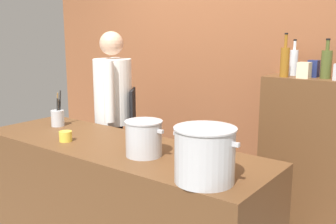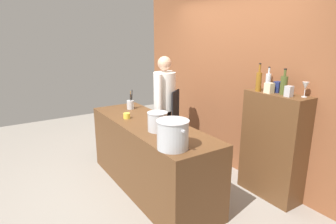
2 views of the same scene
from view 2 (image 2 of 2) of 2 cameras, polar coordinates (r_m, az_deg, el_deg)
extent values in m
plane|color=gray|center=(3.94, -3.51, -14.78)|extent=(8.00, 8.00, 0.00)
cube|color=brown|center=(4.29, 12.86, 8.59)|extent=(4.40, 0.10, 3.00)
cube|color=brown|center=(3.74, -3.62, -8.81)|extent=(2.21, 0.70, 0.90)
cube|color=brown|center=(3.73, 20.30, -6.41)|extent=(0.76, 0.32, 1.31)
cylinder|color=black|center=(4.49, -1.12, -4.94)|extent=(0.14, 0.14, 0.84)
cylinder|color=black|center=(4.66, -0.21, -4.14)|extent=(0.14, 0.14, 0.84)
cylinder|color=white|center=(4.39, -0.68, 4.22)|extent=(0.34, 0.34, 0.58)
cube|color=black|center=(4.38, 1.52, 0.97)|extent=(0.20, 0.25, 0.52)
cylinder|color=white|center=(4.18, -1.78, 4.06)|extent=(0.09, 0.09, 0.52)
cylinder|color=white|center=(4.58, 0.32, 5.07)|extent=(0.09, 0.09, 0.52)
sphere|color=tan|center=(4.32, -0.70, 9.75)|extent=(0.21, 0.21, 0.21)
cylinder|color=#B7BABF|center=(2.76, 0.96, -4.60)|extent=(0.31, 0.31, 0.28)
cylinder|color=#B7BABF|center=(2.71, 0.97, -1.76)|extent=(0.32, 0.32, 0.01)
cube|color=#B7BABF|center=(2.86, -0.95, -1.94)|extent=(0.04, 0.02, 0.02)
cube|color=#B7BABF|center=(2.59, 3.09, -3.85)|extent=(0.04, 0.02, 0.02)
cylinder|color=#B7BABF|center=(3.26, -2.13, -2.00)|extent=(0.23, 0.23, 0.21)
cylinder|color=#B7BABF|center=(3.23, -2.14, -0.14)|extent=(0.24, 0.24, 0.01)
cube|color=#B7BABF|center=(3.35, -3.28, -0.33)|extent=(0.04, 0.02, 0.02)
cube|color=#B7BABF|center=(3.13, -0.91, -1.42)|extent=(0.04, 0.02, 0.02)
cylinder|color=#B7BABF|center=(4.25, -7.55, 1.45)|extent=(0.10, 0.10, 0.13)
cylinder|color=olive|center=(4.24, -7.53, 2.54)|extent=(0.04, 0.02, 0.25)
cylinder|color=#262626|center=(4.24, -7.24, 2.70)|extent=(0.05, 0.02, 0.27)
cylinder|color=#262626|center=(4.26, -7.33, 2.21)|extent=(0.03, 0.02, 0.20)
cylinder|color=#262626|center=(4.24, -7.57, 2.25)|extent=(0.04, 0.02, 0.21)
cylinder|color=yellow|center=(3.79, -8.27, -0.75)|extent=(0.09, 0.09, 0.07)
cylinder|color=#475123|center=(3.49, 22.18, 4.97)|extent=(0.08, 0.08, 0.21)
cylinder|color=#475123|center=(3.47, 22.42, 7.26)|extent=(0.03, 0.03, 0.07)
cylinder|color=black|center=(3.47, 22.49, 7.96)|extent=(0.03, 0.03, 0.01)
cylinder|color=#8C5919|center=(3.59, 17.71, 5.77)|extent=(0.07, 0.07, 0.22)
cylinder|color=#8C5919|center=(3.57, 17.92, 8.32)|extent=(0.02, 0.02, 0.10)
cylinder|color=black|center=(3.56, 18.00, 9.19)|extent=(0.03, 0.03, 0.01)
cylinder|color=silver|center=(3.70, 19.42, 5.72)|extent=(0.06, 0.06, 0.20)
cylinder|color=silver|center=(3.68, 19.61, 7.80)|extent=(0.02, 0.02, 0.07)
cylinder|color=black|center=(3.68, 19.67, 8.44)|extent=(0.03, 0.03, 0.01)
cylinder|color=silver|center=(3.45, 25.61, 2.76)|extent=(0.06, 0.06, 0.01)
cylinder|color=silver|center=(3.44, 25.69, 3.48)|extent=(0.01, 0.01, 0.08)
cone|color=silver|center=(3.43, 25.85, 4.79)|extent=(0.07, 0.07, 0.08)
cube|color=beige|center=(3.52, 19.62, 4.56)|extent=(0.09, 0.09, 0.12)
cube|color=#B2B2B7|center=(3.39, 23.06, 3.83)|extent=(0.07, 0.07, 0.12)
cube|color=navy|center=(3.59, 21.16, 4.69)|extent=(0.07, 0.07, 0.13)
camera|label=1|loc=(1.22, -40.12, -3.85)|focal=41.73mm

